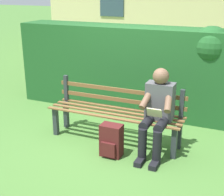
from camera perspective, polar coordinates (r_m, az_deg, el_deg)
The scene contains 5 objects.
ground at distance 4.96m, azimuth 0.47°, elevation -7.57°, with size 60.00×60.00×0.00m, color #477533.
park_bench at distance 4.82m, azimuth 0.75°, elevation -2.54°, with size 2.04×0.47×0.88m.
person_seated at distance 4.41m, azimuth 8.00°, elevation -2.13°, with size 0.44×0.73×1.20m.
hedge_backdrop at distance 5.96m, azimuth 4.18°, elevation 5.43°, with size 4.46×0.77×1.64m.
backpack at distance 4.46m, azimuth -0.12°, elevation -7.55°, with size 0.29×0.26×0.46m.
Camera 1 is at (-1.73, 4.08, 2.23)m, focal length 51.70 mm.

